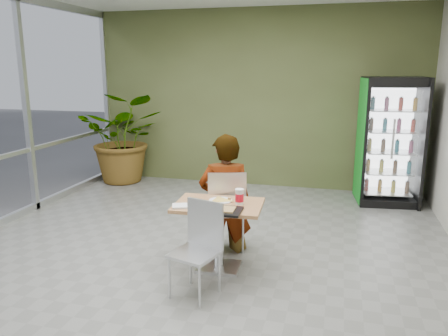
{
  "coord_description": "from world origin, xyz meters",
  "views": [
    {
      "loc": [
        1.53,
        -4.38,
        2.17
      ],
      "look_at": [
        0.23,
        0.5,
        1.0
      ],
      "focal_mm": 35.0,
      "sensor_mm": 36.0,
      "label": 1
    }
  ],
  "objects_px": {
    "chair_far": "(227,205)",
    "beverage_fridge": "(390,142)",
    "seated_woman": "(225,205)",
    "chair_near": "(200,240)",
    "potted_plant": "(125,138)",
    "dining_table": "(219,223)",
    "cafeteria_tray": "(221,211)",
    "soda_cup": "(239,197)"
  },
  "relations": [
    {
      "from": "soda_cup",
      "to": "cafeteria_tray",
      "type": "relative_size",
      "value": 0.4
    },
    {
      "from": "chair_far",
      "to": "soda_cup",
      "type": "relative_size",
      "value": 5.99
    },
    {
      "from": "beverage_fridge",
      "to": "potted_plant",
      "type": "distance_m",
      "value": 4.75
    },
    {
      "from": "cafeteria_tray",
      "to": "potted_plant",
      "type": "bearing_deg",
      "value": 129.63
    },
    {
      "from": "chair_far",
      "to": "potted_plant",
      "type": "height_order",
      "value": "potted_plant"
    },
    {
      "from": "seated_woman",
      "to": "soda_cup",
      "type": "distance_m",
      "value": 0.63
    },
    {
      "from": "cafeteria_tray",
      "to": "potted_plant",
      "type": "height_order",
      "value": "potted_plant"
    },
    {
      "from": "beverage_fridge",
      "to": "seated_woman",
      "type": "bearing_deg",
      "value": -136.51
    },
    {
      "from": "chair_far",
      "to": "cafeteria_tray",
      "type": "relative_size",
      "value": 2.37
    },
    {
      "from": "dining_table",
      "to": "soda_cup",
      "type": "height_order",
      "value": "soda_cup"
    },
    {
      "from": "chair_far",
      "to": "beverage_fridge",
      "type": "xyz_separation_m",
      "value": [
        2.03,
        2.54,
        0.43
      ]
    },
    {
      "from": "seated_woman",
      "to": "potted_plant",
      "type": "height_order",
      "value": "potted_plant"
    },
    {
      "from": "seated_woman",
      "to": "potted_plant",
      "type": "bearing_deg",
      "value": -62.11
    },
    {
      "from": "soda_cup",
      "to": "chair_near",
      "type": "bearing_deg",
      "value": -114.57
    },
    {
      "from": "chair_near",
      "to": "potted_plant",
      "type": "height_order",
      "value": "potted_plant"
    },
    {
      "from": "chair_near",
      "to": "soda_cup",
      "type": "distance_m",
      "value": 0.69
    },
    {
      "from": "dining_table",
      "to": "potted_plant",
      "type": "relative_size",
      "value": 0.56
    },
    {
      "from": "cafeteria_tray",
      "to": "potted_plant",
      "type": "relative_size",
      "value": 0.25
    },
    {
      "from": "beverage_fridge",
      "to": "dining_table",
      "type": "bearing_deg",
      "value": -130.29
    },
    {
      "from": "seated_woman",
      "to": "cafeteria_tray",
      "type": "relative_size",
      "value": 4.09
    },
    {
      "from": "chair_far",
      "to": "chair_near",
      "type": "height_order",
      "value": "chair_far"
    },
    {
      "from": "chair_near",
      "to": "potted_plant",
      "type": "bearing_deg",
      "value": 142.34
    },
    {
      "from": "chair_far",
      "to": "chair_near",
      "type": "xyz_separation_m",
      "value": [
        -0.0,
        -1.01,
        -0.05
      ]
    },
    {
      "from": "chair_far",
      "to": "soda_cup",
      "type": "xyz_separation_m",
      "value": [
        0.26,
        -0.44,
        0.25
      ]
    },
    {
      "from": "dining_table",
      "to": "seated_woman",
      "type": "relative_size",
      "value": 0.56
    },
    {
      "from": "chair_near",
      "to": "beverage_fridge",
      "type": "bearing_deg",
      "value": 76.4
    },
    {
      "from": "chair_far",
      "to": "soda_cup",
      "type": "bearing_deg",
      "value": 102.47
    },
    {
      "from": "seated_woman",
      "to": "soda_cup",
      "type": "relative_size",
      "value": 10.34
    },
    {
      "from": "chair_far",
      "to": "chair_near",
      "type": "distance_m",
      "value": 1.01
    },
    {
      "from": "beverage_fridge",
      "to": "potted_plant",
      "type": "height_order",
      "value": "beverage_fridge"
    },
    {
      "from": "seated_woman",
      "to": "beverage_fridge",
      "type": "bearing_deg",
      "value": -147.03
    },
    {
      "from": "potted_plant",
      "to": "chair_near",
      "type": "bearing_deg",
      "value": -53.81
    },
    {
      "from": "chair_near",
      "to": "seated_woman",
      "type": "bearing_deg",
      "value": 107.63
    },
    {
      "from": "dining_table",
      "to": "cafeteria_tray",
      "type": "bearing_deg",
      "value": -70.04
    },
    {
      "from": "seated_woman",
      "to": "potted_plant",
      "type": "xyz_separation_m",
      "value": [
        -2.69,
        2.65,
        0.29
      ]
    },
    {
      "from": "cafeteria_tray",
      "to": "seated_woman",
      "type": "bearing_deg",
      "value": 101.53
    },
    {
      "from": "chair_far",
      "to": "soda_cup",
      "type": "height_order",
      "value": "chair_far"
    },
    {
      "from": "chair_far",
      "to": "seated_woman",
      "type": "height_order",
      "value": "seated_woman"
    },
    {
      "from": "chair_far",
      "to": "beverage_fridge",
      "type": "bearing_deg",
      "value": -146.04
    },
    {
      "from": "soda_cup",
      "to": "potted_plant",
      "type": "bearing_deg",
      "value": 133.41
    },
    {
      "from": "chair_far",
      "to": "seated_woman",
      "type": "xyz_separation_m",
      "value": [
        -0.03,
        0.05,
        -0.02
      ]
    },
    {
      "from": "soda_cup",
      "to": "potted_plant",
      "type": "height_order",
      "value": "potted_plant"
    }
  ]
}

